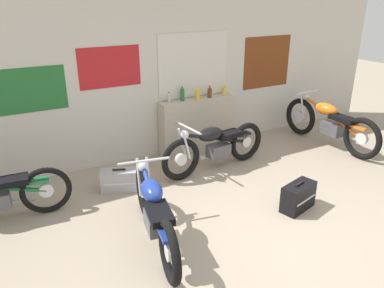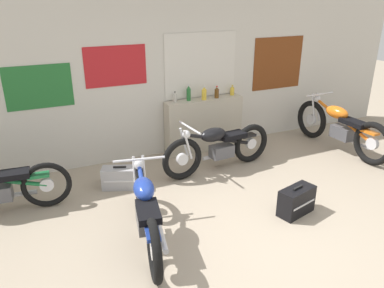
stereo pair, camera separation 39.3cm
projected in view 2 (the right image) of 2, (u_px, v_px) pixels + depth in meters
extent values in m
plane|color=gray|center=(263.00, 241.00, 4.41)|extent=(24.00, 24.00, 0.00)
cube|color=beige|center=(168.00, 76.00, 6.41)|extent=(10.00, 0.06, 2.80)
cube|color=silver|center=(201.00, 65.00, 6.57)|extent=(1.31, 0.01, 1.06)
cube|color=beige|center=(201.00, 65.00, 6.57)|extent=(1.37, 0.01, 1.12)
cube|color=brown|center=(278.00, 63.00, 7.25)|extent=(1.11, 0.01, 0.99)
cube|color=#B21E23|center=(116.00, 66.00, 5.95)|extent=(1.00, 0.01, 0.64)
cube|color=#23662D|center=(39.00, 87.00, 5.57)|extent=(0.96, 0.01, 0.65)
cube|color=#B7AD99|center=(204.00, 125.00, 6.85)|extent=(1.45, 0.28, 0.96)
cylinder|color=#B7B2A8|center=(175.00, 98.00, 6.46)|extent=(0.06, 0.06, 0.13)
cone|color=#B7B2A8|center=(175.00, 93.00, 6.43)|extent=(0.05, 0.05, 0.04)
cylinder|color=black|center=(175.00, 92.00, 6.42)|extent=(0.02, 0.02, 0.01)
cylinder|color=#23662D|center=(189.00, 95.00, 6.54)|extent=(0.07, 0.07, 0.21)
cone|color=#23662D|center=(189.00, 87.00, 6.49)|extent=(0.06, 0.06, 0.06)
cylinder|color=silver|center=(189.00, 85.00, 6.47)|extent=(0.03, 0.03, 0.02)
cylinder|color=gold|center=(204.00, 95.00, 6.60)|extent=(0.09, 0.09, 0.18)
cone|color=gold|center=(204.00, 88.00, 6.56)|extent=(0.07, 0.07, 0.05)
cylinder|color=silver|center=(204.00, 86.00, 6.54)|extent=(0.03, 0.03, 0.02)
cylinder|color=#5B3814|center=(217.00, 94.00, 6.72)|extent=(0.08, 0.08, 0.16)
cone|color=#5B3814|center=(217.00, 88.00, 6.68)|extent=(0.07, 0.07, 0.04)
cylinder|color=red|center=(217.00, 86.00, 6.67)|extent=(0.03, 0.03, 0.02)
cylinder|color=gold|center=(232.00, 91.00, 6.90)|extent=(0.08, 0.08, 0.14)
cone|color=gold|center=(232.00, 87.00, 6.87)|extent=(0.07, 0.07, 0.04)
cylinder|color=gold|center=(232.00, 85.00, 6.86)|extent=(0.03, 0.03, 0.02)
torus|color=black|center=(140.00, 189.00, 4.91)|extent=(0.22, 0.67, 0.66)
cylinder|color=silver|center=(140.00, 189.00, 4.91)|extent=(0.10, 0.19, 0.18)
torus|color=black|center=(154.00, 251.00, 3.73)|extent=(0.22, 0.67, 0.66)
cylinder|color=silver|center=(154.00, 251.00, 3.73)|extent=(0.10, 0.19, 0.18)
cube|color=#4C4C51|center=(147.00, 220.00, 4.27)|extent=(0.29, 0.40, 0.20)
cylinder|color=navy|center=(146.00, 205.00, 4.20)|extent=(0.29, 1.18, 0.41)
ellipsoid|color=navy|center=(144.00, 189.00, 4.31)|extent=(0.32, 0.48, 0.22)
cube|color=black|center=(148.00, 211.00, 4.01)|extent=(0.32, 0.48, 0.08)
cube|color=navy|center=(153.00, 233.00, 3.74)|extent=(0.19, 0.28, 0.04)
cylinder|color=silver|center=(135.00, 175.00, 4.75)|extent=(0.07, 0.17, 0.48)
cylinder|color=silver|center=(144.00, 174.00, 4.78)|extent=(0.07, 0.17, 0.48)
cylinder|color=silver|center=(139.00, 159.00, 4.61)|extent=(0.63, 0.16, 0.03)
sphere|color=silver|center=(139.00, 165.00, 4.71)|extent=(0.13, 0.13, 0.13)
cylinder|color=silver|center=(161.00, 232.00, 4.27)|extent=(0.20, 0.72, 0.06)
torus|color=black|center=(311.00, 119.00, 7.47)|extent=(0.12, 0.75, 0.75)
cylinder|color=silver|center=(311.00, 119.00, 7.47)|extent=(0.08, 0.21, 0.21)
torus|color=black|center=(372.00, 144.00, 6.27)|extent=(0.12, 0.75, 0.75)
cylinder|color=silver|center=(372.00, 144.00, 6.27)|extent=(0.08, 0.21, 0.21)
cube|color=#4C4C51|center=(342.00, 133.00, 6.82)|extent=(0.23, 0.41, 0.23)
cylinder|color=orange|center=(344.00, 121.00, 6.73)|extent=(0.09, 1.32, 0.46)
ellipsoid|color=orange|center=(337.00, 112.00, 6.85)|extent=(0.25, 0.50, 0.22)
cube|color=black|center=(354.00, 123.00, 6.54)|extent=(0.25, 0.50, 0.08)
cube|color=orange|center=(370.00, 132.00, 6.27)|extent=(0.15, 0.29, 0.04)
cylinder|color=silver|center=(313.00, 107.00, 7.28)|extent=(0.04, 0.18, 0.54)
cylinder|color=silver|center=(318.00, 107.00, 7.33)|extent=(0.04, 0.18, 0.54)
cylinder|color=silver|center=(320.00, 94.00, 7.14)|extent=(0.64, 0.05, 0.03)
sphere|color=silver|center=(317.00, 99.00, 7.23)|extent=(0.13, 0.13, 0.13)
cylinder|color=silver|center=(351.00, 141.00, 6.85)|extent=(0.09, 0.80, 0.06)
torus|color=black|center=(47.00, 185.00, 5.02)|extent=(0.65, 0.13, 0.65)
cylinder|color=silver|center=(47.00, 185.00, 5.02)|extent=(0.19, 0.07, 0.18)
cube|color=black|center=(10.00, 175.00, 4.81)|extent=(0.49, 0.28, 0.08)
cube|color=#196B38|center=(38.00, 175.00, 4.94)|extent=(0.29, 0.16, 0.04)
cylinder|color=silver|center=(7.00, 196.00, 5.04)|extent=(0.76, 0.13, 0.06)
torus|color=black|center=(182.00, 159.00, 5.77)|extent=(0.68, 0.15, 0.68)
cylinder|color=silver|center=(182.00, 159.00, 5.77)|extent=(0.19, 0.08, 0.19)
torus|color=black|center=(251.00, 143.00, 6.38)|extent=(0.68, 0.15, 0.68)
cylinder|color=silver|center=(251.00, 143.00, 6.38)|extent=(0.19, 0.08, 0.19)
cube|color=#4C4C51|center=(222.00, 151.00, 6.11)|extent=(0.39, 0.25, 0.20)
cylinder|color=black|center=(222.00, 140.00, 6.03)|extent=(1.21, 0.16, 0.42)
ellipsoid|color=black|center=(213.00, 135.00, 5.91)|extent=(0.47, 0.28, 0.22)
cube|color=black|center=(232.00, 135.00, 6.11)|extent=(0.47, 0.28, 0.08)
cube|color=black|center=(248.00, 135.00, 6.28)|extent=(0.28, 0.16, 0.04)
cylinder|color=silver|center=(188.00, 145.00, 5.66)|extent=(0.17, 0.05, 0.49)
cylinder|color=silver|center=(184.00, 142.00, 5.75)|extent=(0.17, 0.05, 0.49)
cylinder|color=silver|center=(190.00, 128.00, 5.64)|extent=(0.09, 0.64, 0.03)
sphere|color=silver|center=(186.00, 134.00, 5.65)|extent=(0.13, 0.13, 0.13)
cylinder|color=silver|center=(221.00, 154.00, 6.31)|extent=(0.73, 0.12, 0.06)
cube|color=black|center=(296.00, 201.00, 4.91)|extent=(0.55, 0.36, 0.37)
cube|color=silver|center=(304.00, 205.00, 4.82)|extent=(0.42, 0.11, 0.02)
cube|color=black|center=(298.00, 188.00, 4.83)|extent=(0.18, 0.07, 0.02)
cube|color=#9E9EA3|center=(121.00, 178.00, 5.57)|extent=(0.59, 0.42, 0.33)
cube|color=silver|center=(119.00, 182.00, 5.46)|extent=(0.43, 0.18, 0.02)
cube|color=black|center=(120.00, 167.00, 5.51)|extent=(0.18, 0.09, 0.02)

